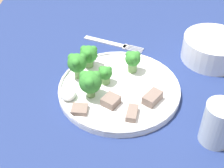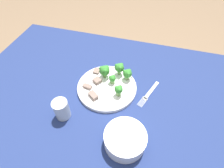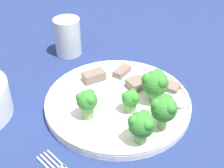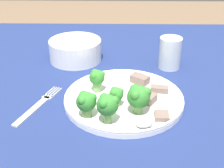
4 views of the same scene
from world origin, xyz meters
name	(u,v)px [view 4 (image 4 of 4)]	position (x,y,z in m)	size (l,w,h in m)	color
table	(128,115)	(0.00, 0.00, 0.68)	(1.32, 1.01, 0.77)	navy
dinner_plate	(124,98)	(-0.01, -0.09, 0.78)	(0.28, 0.28, 0.02)	white
fork	(38,105)	(-0.21, -0.11, 0.78)	(0.08, 0.17, 0.00)	silver
cream_bowl	(75,51)	(-0.16, 0.15, 0.80)	(0.16, 0.16, 0.06)	white
drinking_glass	(170,54)	(0.12, 0.11, 0.81)	(0.06, 0.06, 0.09)	silver
broccoli_floret_near_rim_left	(86,102)	(-0.09, -0.16, 0.82)	(0.04, 0.04, 0.06)	#709E56
broccoli_floret_center_left	(139,96)	(0.02, -0.15, 0.83)	(0.05, 0.05, 0.06)	#709E56
broccoli_floret_back_left	(107,105)	(-0.05, -0.18, 0.83)	(0.05, 0.05, 0.06)	#709E56
broccoli_floret_front_left	(116,95)	(-0.03, -0.12, 0.81)	(0.03, 0.03, 0.04)	#709E56
broccoli_floret_center_back	(97,78)	(-0.08, -0.05, 0.82)	(0.04, 0.04, 0.06)	#709E56
meat_slice_front_slice	(140,79)	(0.03, -0.01, 0.80)	(0.05, 0.05, 0.02)	#756056
meat_slice_middle_slice	(148,98)	(0.04, -0.10, 0.79)	(0.05, 0.05, 0.02)	#756056
meat_slice_rear_slice	(160,89)	(0.07, -0.06, 0.79)	(0.05, 0.03, 0.01)	#756056
meat_slice_edge_slice	(162,116)	(0.07, -0.17, 0.79)	(0.03, 0.03, 0.01)	#756056
sauce_dollop	(144,122)	(0.02, -0.20, 0.80)	(0.04, 0.03, 0.02)	white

